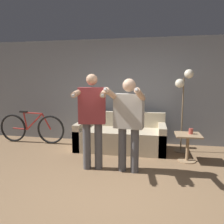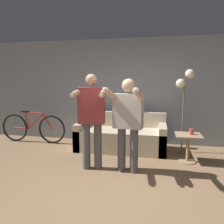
% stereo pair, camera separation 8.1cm
% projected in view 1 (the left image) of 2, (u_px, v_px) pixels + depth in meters
% --- Properties ---
extents(ground_plane, '(16.00, 16.00, 0.00)m').
position_uv_depth(ground_plane, '(115.00, 195.00, 3.02)').
color(ground_plane, '#846647').
extents(wall_back, '(10.00, 0.05, 2.60)m').
position_uv_depth(wall_back, '(134.00, 92.00, 5.48)').
color(wall_back, gray).
rests_on(wall_back, ground_plane).
extents(couch, '(2.00, 0.87, 0.83)m').
position_uv_depth(couch, '(121.00, 137.00, 5.01)').
color(couch, beige).
rests_on(couch, ground_plane).
extents(person_left, '(0.60, 0.74, 1.69)m').
position_uv_depth(person_left, '(92.00, 115.00, 3.79)').
color(person_left, '#56565B').
rests_on(person_left, ground_plane).
extents(person_right, '(0.62, 0.71, 1.61)m').
position_uv_depth(person_right, '(129.00, 118.00, 3.68)').
color(person_right, '#56565B').
rests_on(person_right, ground_plane).
extents(cat, '(0.40, 0.13, 0.18)m').
position_uv_depth(cat, '(136.00, 109.00, 5.19)').
color(cat, tan).
rests_on(cat, couch).
extents(floor_lamp, '(0.38, 0.30, 1.81)m').
position_uv_depth(floor_lamp, '(184.00, 89.00, 4.70)').
color(floor_lamp, '#756047').
rests_on(floor_lamp, ground_plane).
extents(side_table, '(0.48, 0.48, 0.54)m').
position_uv_depth(side_table, '(188.00, 142.00, 4.26)').
color(side_table, '#A38460').
rests_on(side_table, ground_plane).
extents(cup, '(0.08, 0.08, 0.11)m').
position_uv_depth(cup, '(191.00, 131.00, 4.25)').
color(cup, '#B7473D').
rests_on(cup, side_table).
extents(bicycle, '(1.76, 0.07, 0.81)m').
position_uv_depth(bicycle, '(32.00, 128.00, 5.54)').
color(bicycle, black).
rests_on(bicycle, ground_plane).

